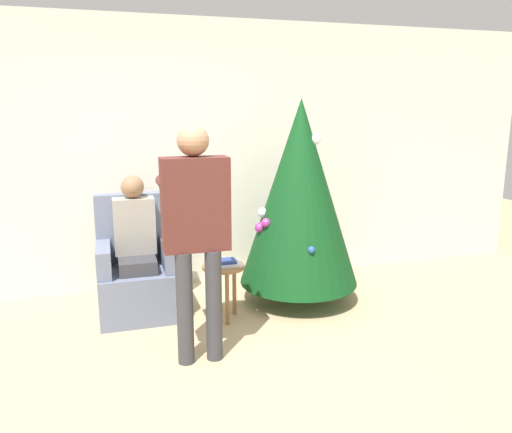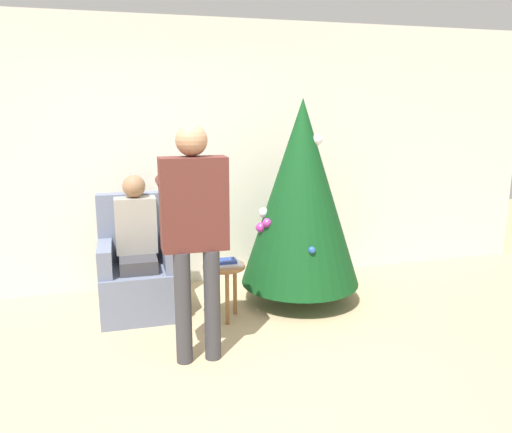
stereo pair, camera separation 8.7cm
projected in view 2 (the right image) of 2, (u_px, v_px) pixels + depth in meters
ground_plane at (240, 391)px, 3.29m from camera, size 14.00×14.00×0.00m
wall_back at (189, 156)px, 5.11m from camera, size 8.00×0.06×2.70m
christmas_tree at (301, 193)px, 4.65m from camera, size 1.13×1.13×1.92m
armchair at (139, 273)px, 4.51m from camera, size 0.68×0.66×1.07m
person_seated at (137, 240)px, 4.42m from camera, size 0.36×0.46×1.25m
person_standing at (194, 221)px, 3.53m from camera, size 0.48×0.57×1.72m
side_stool at (224, 275)px, 4.34m from camera, size 0.37×0.37×0.50m
laptop at (224, 264)px, 4.32m from camera, size 0.30×0.23×0.02m
book at (224, 261)px, 4.32m from camera, size 0.21×0.14×0.02m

